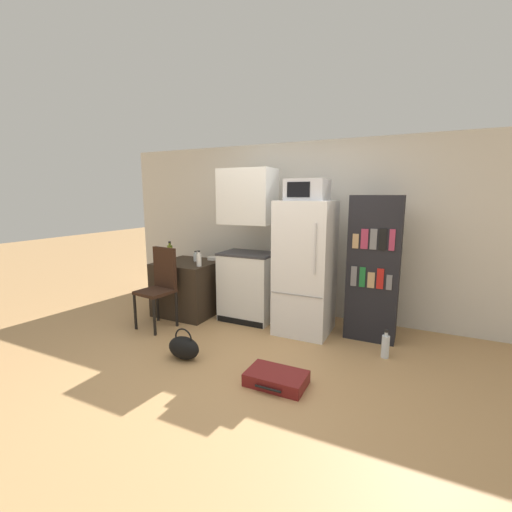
{
  "coord_description": "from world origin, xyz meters",
  "views": [
    {
      "loc": [
        1.48,
        -2.69,
        1.7
      ],
      "look_at": [
        -0.24,
        0.85,
        1.0
      ],
      "focal_mm": 24.0,
      "sensor_mm": 36.0,
      "label": 1
    }
  ],
  "objects_px": {
    "bottle_olive_oil": "(170,252)",
    "bowl": "(213,258)",
    "microwave": "(307,190)",
    "bookshelf": "(374,269)",
    "water_bottle_front": "(385,346)",
    "suitcase_large_flat": "(276,378)",
    "kitchen_hutch": "(248,252)",
    "refrigerator": "(305,268)",
    "bottle_clear_short": "(196,257)",
    "chair": "(160,281)",
    "bottle_milk_white": "(199,260)",
    "handbag": "(184,347)",
    "side_table": "(189,287)"
  },
  "relations": [
    {
      "from": "suitcase_large_flat",
      "to": "microwave",
      "type": "bearing_deg",
      "value": 97.35
    },
    {
      "from": "bottle_milk_white",
      "to": "bottle_clear_short",
      "type": "height_order",
      "value": "bottle_milk_white"
    },
    {
      "from": "suitcase_large_flat",
      "to": "handbag",
      "type": "xyz_separation_m",
      "value": [
        -1.07,
        0.04,
        0.07
      ]
    },
    {
      "from": "bottle_clear_short",
      "to": "bottle_olive_oil",
      "type": "bearing_deg",
      "value": -173.04
    },
    {
      "from": "side_table",
      "to": "bottle_olive_oil",
      "type": "height_order",
      "value": "bottle_olive_oil"
    },
    {
      "from": "bottle_clear_short",
      "to": "chair",
      "type": "height_order",
      "value": "chair"
    },
    {
      "from": "bottle_milk_white",
      "to": "water_bottle_front",
      "type": "height_order",
      "value": "bottle_milk_white"
    },
    {
      "from": "refrigerator",
      "to": "suitcase_large_flat",
      "type": "bearing_deg",
      "value": -82.71
    },
    {
      "from": "bottle_milk_white",
      "to": "bottle_clear_short",
      "type": "bearing_deg",
      "value": 132.5
    },
    {
      "from": "bottle_clear_short",
      "to": "bowl",
      "type": "distance_m",
      "value": 0.26
    },
    {
      "from": "kitchen_hutch",
      "to": "handbag",
      "type": "distance_m",
      "value": 1.58
    },
    {
      "from": "bowl",
      "to": "chair",
      "type": "height_order",
      "value": "chair"
    },
    {
      "from": "refrigerator",
      "to": "bowl",
      "type": "distance_m",
      "value": 1.51
    },
    {
      "from": "bookshelf",
      "to": "handbag",
      "type": "relative_size",
      "value": 4.72
    },
    {
      "from": "handbag",
      "to": "refrigerator",
      "type": "bearing_deg",
      "value": 54.88
    },
    {
      "from": "bottle_olive_oil",
      "to": "chair",
      "type": "bearing_deg",
      "value": -61.29
    },
    {
      "from": "side_table",
      "to": "water_bottle_front",
      "type": "xyz_separation_m",
      "value": [
        2.73,
        -0.25,
        -0.25
      ]
    },
    {
      "from": "kitchen_hutch",
      "to": "bottle_clear_short",
      "type": "xyz_separation_m",
      "value": [
        -0.82,
        -0.06,
        -0.12
      ]
    },
    {
      "from": "microwave",
      "to": "water_bottle_front",
      "type": "xyz_separation_m",
      "value": [
        1.0,
        -0.32,
        -1.63
      ]
    },
    {
      "from": "suitcase_large_flat",
      "to": "bottle_clear_short",
      "type": "bearing_deg",
      "value": 143.84
    },
    {
      "from": "bottle_milk_white",
      "to": "bottle_clear_short",
      "type": "xyz_separation_m",
      "value": [
        -0.25,
        0.27,
        -0.03
      ]
    },
    {
      "from": "microwave",
      "to": "suitcase_large_flat",
      "type": "xyz_separation_m",
      "value": [
        0.17,
        -1.32,
        -1.7
      ]
    },
    {
      "from": "bookshelf",
      "to": "bottle_clear_short",
      "type": "relative_size",
      "value": 11.5
    },
    {
      "from": "bowl",
      "to": "chair",
      "type": "bearing_deg",
      "value": -106.32
    },
    {
      "from": "microwave",
      "to": "chair",
      "type": "height_order",
      "value": "microwave"
    },
    {
      "from": "suitcase_large_flat",
      "to": "water_bottle_front",
      "type": "bearing_deg",
      "value": 49.95
    },
    {
      "from": "bowl",
      "to": "bottle_clear_short",
      "type": "bearing_deg",
      "value": -128.73
    },
    {
      "from": "bottle_olive_oil",
      "to": "handbag",
      "type": "xyz_separation_m",
      "value": [
        1.18,
        -1.24,
        -0.75
      ]
    },
    {
      "from": "bottle_milk_white",
      "to": "chair",
      "type": "distance_m",
      "value": 0.57
    },
    {
      "from": "refrigerator",
      "to": "bookshelf",
      "type": "height_order",
      "value": "bookshelf"
    },
    {
      "from": "bottle_clear_short",
      "to": "water_bottle_front",
      "type": "relative_size",
      "value": 0.48
    },
    {
      "from": "side_table",
      "to": "refrigerator",
      "type": "relative_size",
      "value": 0.5
    },
    {
      "from": "refrigerator",
      "to": "handbag",
      "type": "bearing_deg",
      "value": -125.12
    },
    {
      "from": "bookshelf",
      "to": "bottle_olive_oil",
      "type": "distance_m",
      "value": 2.86
    },
    {
      "from": "bowl",
      "to": "microwave",
      "type": "bearing_deg",
      "value": -8.14
    },
    {
      "from": "bottle_milk_white",
      "to": "suitcase_large_flat",
      "type": "distance_m",
      "value": 2.05
    },
    {
      "from": "kitchen_hutch",
      "to": "refrigerator",
      "type": "bearing_deg",
      "value": -4.78
    },
    {
      "from": "side_table",
      "to": "bookshelf",
      "type": "bearing_deg",
      "value": 5.19
    },
    {
      "from": "kitchen_hutch",
      "to": "bowl",
      "type": "bearing_deg",
      "value": 167.84
    },
    {
      "from": "microwave",
      "to": "bookshelf",
      "type": "height_order",
      "value": "microwave"
    },
    {
      "from": "bottle_milk_white",
      "to": "handbag",
      "type": "bearing_deg",
      "value": -63.76
    },
    {
      "from": "kitchen_hutch",
      "to": "bottle_milk_white",
      "type": "height_order",
      "value": "kitchen_hutch"
    },
    {
      "from": "bottle_olive_oil",
      "to": "bottle_clear_short",
      "type": "height_order",
      "value": "bottle_olive_oil"
    },
    {
      "from": "bottle_milk_white",
      "to": "suitcase_large_flat",
      "type": "relative_size",
      "value": 0.39
    },
    {
      "from": "side_table",
      "to": "handbag",
      "type": "bearing_deg",
      "value": -55.67
    },
    {
      "from": "bottle_olive_oil",
      "to": "suitcase_large_flat",
      "type": "relative_size",
      "value": 0.5
    },
    {
      "from": "bowl",
      "to": "handbag",
      "type": "height_order",
      "value": "bowl"
    },
    {
      "from": "microwave",
      "to": "bookshelf",
      "type": "bearing_deg",
      "value": 11.27
    },
    {
      "from": "water_bottle_front",
      "to": "bookshelf",
      "type": "bearing_deg",
      "value": 114.76
    },
    {
      "from": "bottle_olive_oil",
      "to": "bowl",
      "type": "height_order",
      "value": "bottle_olive_oil"
    }
  ]
}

